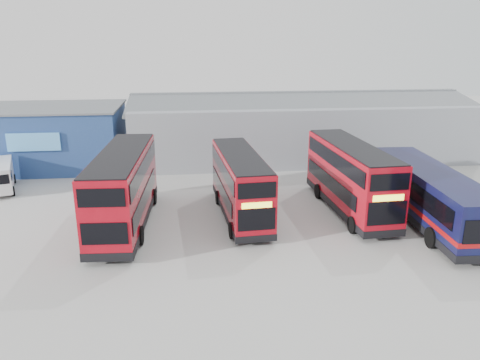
{
  "coord_description": "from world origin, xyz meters",
  "views": [
    {
      "loc": [
        -2.15,
        -22.66,
        10.83
      ],
      "look_at": [
        0.96,
        5.27,
        2.1
      ],
      "focal_mm": 35.0,
      "sensor_mm": 36.0,
      "label": 1
    }
  ],
  "objects_px": {
    "maintenance_shed": "(297,126)",
    "single_decker_blue": "(430,197)",
    "double_decker_centre": "(240,186)",
    "double_decker_right": "(351,178)",
    "office_block": "(49,136)",
    "double_decker_left": "(124,190)"
  },
  "relations": [
    {
      "from": "maintenance_shed",
      "to": "single_decker_blue",
      "type": "xyz_separation_m",
      "value": [
        3.94,
        -17.88,
        -0.98
      ]
    },
    {
      "from": "double_decker_centre",
      "to": "double_decker_right",
      "type": "relative_size",
      "value": 0.92
    },
    {
      "from": "office_block",
      "to": "maintenance_shed",
      "type": "xyz_separation_m",
      "value": [
        22.0,
        2.01,
        0.02
      ]
    },
    {
      "from": "double_decker_right",
      "to": "single_decker_blue",
      "type": "bearing_deg",
      "value": -35.71
    },
    {
      "from": "maintenance_shed",
      "to": "double_decker_centre",
      "type": "height_order",
      "value": "maintenance_shed"
    },
    {
      "from": "maintenance_shed",
      "to": "single_decker_blue",
      "type": "bearing_deg",
      "value": -77.58
    },
    {
      "from": "single_decker_blue",
      "to": "maintenance_shed",
      "type": "bearing_deg",
      "value": -74.95
    },
    {
      "from": "maintenance_shed",
      "to": "double_decker_centre",
      "type": "xyz_separation_m",
      "value": [
        -7.11,
        -15.51,
        -0.62
      ]
    },
    {
      "from": "double_decker_left",
      "to": "double_decker_centre",
      "type": "relative_size",
      "value": 1.12
    },
    {
      "from": "office_block",
      "to": "maintenance_shed",
      "type": "height_order",
      "value": "maintenance_shed"
    },
    {
      "from": "double_decker_centre",
      "to": "double_decker_right",
      "type": "distance_m",
      "value": 7.05
    },
    {
      "from": "double_decker_centre",
      "to": "single_decker_blue",
      "type": "height_order",
      "value": "double_decker_centre"
    },
    {
      "from": "maintenance_shed",
      "to": "double_decker_right",
      "type": "bearing_deg",
      "value": -90.23
    },
    {
      "from": "maintenance_shed",
      "to": "double_decker_right",
      "type": "distance_m",
      "value": 15.33
    },
    {
      "from": "office_block",
      "to": "double_decker_right",
      "type": "height_order",
      "value": "office_block"
    },
    {
      "from": "double_decker_centre",
      "to": "double_decker_right",
      "type": "bearing_deg",
      "value": -2.61
    },
    {
      "from": "double_decker_left",
      "to": "single_decker_blue",
      "type": "xyz_separation_m",
      "value": [
        17.96,
        -1.52,
        -0.61
      ]
    },
    {
      "from": "office_block",
      "to": "double_decker_centre",
      "type": "xyz_separation_m",
      "value": [
        14.89,
        -13.5,
        -0.6
      ]
    },
    {
      "from": "double_decker_left",
      "to": "double_decker_right",
      "type": "xyz_separation_m",
      "value": [
        13.96,
        1.04,
        -0.08
      ]
    },
    {
      "from": "double_decker_right",
      "to": "double_decker_centre",
      "type": "bearing_deg",
      "value": 178.37
    },
    {
      "from": "double_decker_centre",
      "to": "double_decker_right",
      "type": "xyz_separation_m",
      "value": [
        7.05,
        0.19,
        0.17
      ]
    },
    {
      "from": "office_block",
      "to": "double_decker_right",
      "type": "xyz_separation_m",
      "value": [
        21.94,
        -13.32,
        -0.43
      ]
    }
  ]
}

